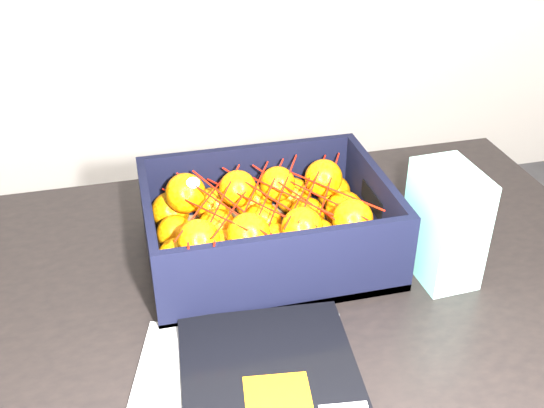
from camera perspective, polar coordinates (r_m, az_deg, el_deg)
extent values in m
cube|color=black|center=(0.91, -2.74, -10.28)|extent=(1.20, 0.80, 0.04)
cylinder|color=black|center=(1.56, 15.25, -8.49)|extent=(0.06, 0.06, 0.71)
cube|color=#B5B5B0|center=(0.78, -1.14, -16.69)|extent=(0.27, 0.32, 0.01)
cube|color=black|center=(0.77, 0.16, -16.17)|extent=(0.23, 0.30, 0.01)
cube|color=orange|center=(0.77, 0.46, -16.26)|extent=(0.08, 0.06, 0.00)
cube|color=olive|center=(0.99, -0.42, -4.21)|extent=(0.35, 0.27, 0.01)
cube|color=black|center=(1.07, -2.02, 2.14)|extent=(0.35, 0.01, 0.12)
cube|color=black|center=(0.86, 1.56, -6.06)|extent=(0.35, 0.01, 0.12)
cube|color=black|center=(0.94, -10.63, -2.88)|extent=(0.01, 0.24, 0.12)
cube|color=black|center=(1.01, 9.09, -0.22)|extent=(0.01, 0.24, 0.12)
sphere|color=orange|center=(0.88, -7.60, -6.96)|extent=(0.05, 0.05, 0.05)
sphere|color=orange|center=(0.93, -8.31, -4.77)|extent=(0.06, 0.06, 0.06)
sphere|color=orange|center=(0.98, -8.54, -2.53)|extent=(0.05, 0.05, 0.05)
sphere|color=orange|center=(1.03, -8.92, -0.59)|extent=(0.06, 0.06, 0.06)
sphere|color=orange|center=(0.89, -3.58, -6.35)|extent=(0.06, 0.06, 0.06)
sphere|color=orange|center=(0.94, -4.15, -4.00)|extent=(0.06, 0.06, 0.06)
sphere|color=orange|center=(0.98, -4.86, -2.19)|extent=(0.06, 0.06, 0.06)
sphere|color=orange|center=(1.04, -5.26, -0.13)|extent=(0.06, 0.06, 0.06)
sphere|color=orange|center=(0.90, 0.94, -5.76)|extent=(0.06, 0.06, 0.06)
sphere|color=orange|center=(0.95, 0.05, -3.42)|extent=(0.06, 0.06, 0.06)
sphere|color=orange|center=(1.00, -0.84, -1.51)|extent=(0.06, 0.06, 0.06)
sphere|color=orange|center=(1.04, -1.63, 0.15)|extent=(0.06, 0.06, 0.06)
sphere|color=orange|center=(0.92, 5.16, -5.08)|extent=(0.05, 0.05, 0.05)
sphere|color=orange|center=(0.96, 4.04, -3.06)|extent=(0.06, 0.06, 0.06)
sphere|color=orange|center=(1.01, 3.08, -0.95)|extent=(0.06, 0.06, 0.06)
sphere|color=orange|center=(1.06, 1.85, 0.74)|extent=(0.06, 0.06, 0.06)
sphere|color=orange|center=(0.94, 9.14, -4.39)|extent=(0.06, 0.06, 0.06)
sphere|color=orange|center=(0.98, 7.60, -2.43)|extent=(0.06, 0.06, 0.06)
sphere|color=orange|center=(1.03, 6.40, -0.53)|extent=(0.06, 0.06, 0.06)
sphere|color=orange|center=(1.08, 5.43, 1.07)|extent=(0.06, 0.06, 0.06)
sphere|color=orange|center=(0.88, -6.48, -3.22)|extent=(0.06, 0.06, 0.06)
sphere|color=orange|center=(0.99, -7.62, 0.96)|extent=(0.06, 0.06, 0.06)
sphere|color=orange|center=(0.89, -2.07, -2.68)|extent=(0.06, 0.06, 0.06)
sphere|color=orange|center=(0.99, -3.03, 1.36)|extent=(0.06, 0.06, 0.06)
sphere|color=orange|center=(0.90, 2.68, -2.11)|extent=(0.06, 0.06, 0.06)
sphere|color=orange|center=(1.00, 0.50, 1.80)|extent=(0.05, 0.05, 0.05)
sphere|color=orange|center=(0.93, 7.13, -1.33)|extent=(0.06, 0.06, 0.06)
sphere|color=orange|center=(1.02, 4.56, 2.29)|extent=(0.06, 0.06, 0.06)
cylinder|color=#B91306|center=(0.93, -6.18, -0.35)|extent=(0.10, 0.18, 0.03)
cylinder|color=#B91306|center=(0.92, -4.71, 0.20)|extent=(0.10, 0.18, 0.01)
cylinder|color=#B91306|center=(0.93, -3.24, -0.09)|extent=(0.10, 0.18, 0.03)
cylinder|color=#B91306|center=(0.94, -1.98, 0.40)|extent=(0.10, 0.18, 0.02)
cylinder|color=#B91306|center=(0.94, -0.46, 0.77)|extent=(0.10, 0.18, 0.01)
cylinder|color=#B91306|center=(0.94, 0.90, 1.11)|extent=(0.10, 0.18, 0.02)
cylinder|color=#B91306|center=(0.95, 2.32, 0.78)|extent=(0.10, 0.18, 0.02)
cylinder|color=#B91306|center=(0.95, 3.78, 0.93)|extent=(0.10, 0.18, 0.01)
cylinder|color=#B91306|center=(0.96, 5.15, 1.37)|extent=(0.10, 0.18, 0.02)
cylinder|color=#B91306|center=(0.93, -6.20, -0.19)|extent=(0.10, 0.18, 0.02)
cylinder|color=#B91306|center=(0.92, -4.70, -0.14)|extent=(0.10, 0.18, 0.03)
cylinder|color=#B91306|center=(0.92, -3.20, -0.12)|extent=(0.10, 0.18, 0.03)
cylinder|color=#B91306|center=(0.94, -1.93, 0.39)|extent=(0.10, 0.18, 0.02)
cylinder|color=#B91306|center=(0.94, -0.46, 0.60)|extent=(0.10, 0.18, 0.02)
cylinder|color=#B91306|center=(0.95, 0.83, 0.91)|extent=(0.10, 0.18, 0.03)
cylinder|color=#B91306|center=(0.94, 2.52, 0.64)|extent=(0.10, 0.18, 0.02)
cylinder|color=#B91306|center=(0.96, 3.63, 1.60)|extent=(0.10, 0.18, 0.01)
cylinder|color=#B91306|center=(0.97, 4.93, 1.27)|extent=(0.10, 0.18, 0.02)
cylinder|color=#B91306|center=(0.83, -7.33, -5.16)|extent=(0.00, 0.03, 0.09)
cylinder|color=#B91306|center=(0.83, -5.28, -4.88)|extent=(0.01, 0.04, 0.08)
cube|color=white|center=(0.95, 14.99, -1.71)|extent=(0.08, 0.12, 0.17)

